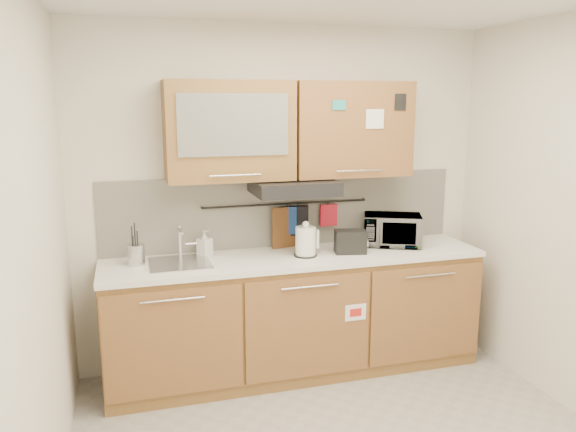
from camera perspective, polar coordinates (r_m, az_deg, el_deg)
wall_back at (r=4.37m, az=-0.34°, el=1.88°), size 3.20×0.00×3.20m
wall_left at (r=2.77m, az=-24.41°, el=-4.91°), size 0.00×3.00×3.00m
base_cabinet at (r=4.33m, az=0.81°, el=-10.55°), size 2.80×0.64×0.88m
countertop at (r=4.17m, az=0.84°, el=-4.25°), size 2.82×0.62×0.04m
backsplash at (r=4.37m, az=-0.29°, el=0.56°), size 2.80×0.02×0.56m
upper_cabinets at (r=4.14m, az=0.27°, el=8.73°), size 1.82×0.37×0.70m
range_hood at (r=4.11m, az=0.62°, el=2.96°), size 0.60×0.46×0.10m
sink at (r=4.02m, az=-10.92°, el=-4.70°), size 0.42×0.40×0.26m
utensil_rail at (r=4.33m, az=-0.15°, el=1.25°), size 1.30×0.02×0.02m
utensil_crock at (r=4.03m, az=-15.19°, el=-3.79°), size 0.15×0.15×0.30m
kettle at (r=4.11m, az=1.82°, el=-2.68°), size 0.19×0.17×0.26m
toaster at (r=4.22m, az=6.35°, el=-2.58°), size 0.25×0.18×0.17m
microwave at (r=4.49m, az=10.53°, el=-1.41°), size 0.52×0.45×0.24m
soap_bottle at (r=4.16m, az=-8.48°, el=-2.73°), size 0.12×0.12×0.19m
cutting_board at (r=4.36m, az=0.26°, el=-1.49°), size 0.31×0.09×0.38m
oven_mitt at (r=4.34m, az=0.02°, el=-0.43°), size 0.13×0.06×0.21m
dark_pouch at (r=4.36m, az=1.08°, el=-0.48°), size 0.15×0.06×0.23m
pot_holder at (r=4.44m, az=4.14°, el=0.09°), size 0.14×0.02×0.17m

